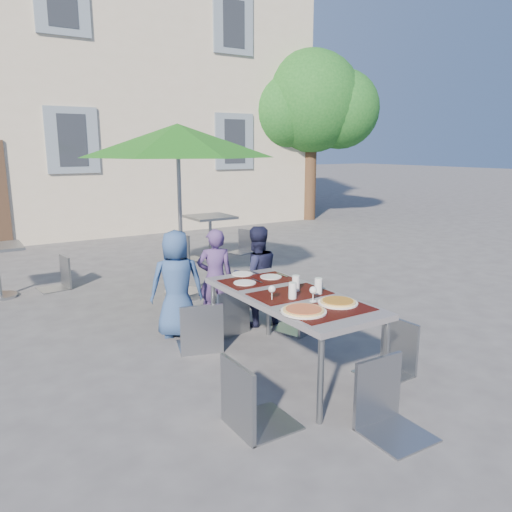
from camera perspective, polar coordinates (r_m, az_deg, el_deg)
ground at (r=5.08m, az=0.30°, el=-11.49°), size 90.00×90.00×0.00m
building at (r=15.87m, az=-24.33°, el=21.44°), size 13.60×8.20×11.10m
tree at (r=14.65m, az=6.42°, el=16.93°), size 3.60×3.00×4.70m
dining_table at (r=4.56m, az=3.90°, el=-4.99°), size 0.80×1.85×0.76m
pizza_near_left at (r=4.05m, az=5.46°, el=-6.21°), size 0.37×0.37×0.03m
pizza_near_right at (r=4.30m, az=9.34°, el=-5.21°), size 0.34×0.34×0.03m
glassware at (r=4.47m, az=5.09°, el=-3.60°), size 0.52×0.39×0.15m
place_settings at (r=5.05m, az=-0.34°, el=-2.49°), size 0.60×0.53×0.01m
child_0 at (r=5.52m, az=-9.05°, el=-3.15°), size 0.67×0.54×1.19m
child_1 at (r=5.80m, az=-4.70°, el=-2.49°), size 0.49×0.40×1.15m
child_2 at (r=5.81m, az=0.00°, el=-2.30°), size 0.62×0.42×1.17m
chair_0 at (r=5.07m, az=-6.47°, el=-4.66°), size 0.54×0.54×0.98m
chair_1 at (r=5.52m, az=-3.26°, el=-3.12°), size 0.51×0.51×0.99m
chair_2 at (r=5.60m, az=5.43°, el=-2.66°), size 0.58×0.59×1.03m
chair_3 at (r=3.65m, az=-0.66°, el=-10.90°), size 0.46×0.46×1.04m
chair_4 at (r=4.74m, az=15.49°, el=-6.61°), size 0.44×0.43×0.94m
chair_5 at (r=3.78m, az=15.12°, el=-10.80°), size 0.46×0.46×1.01m
patio_umbrella at (r=6.78m, az=-8.94°, el=12.77°), size 2.58×2.58×2.36m
bg_chair_r_0 at (r=7.88m, az=-21.78°, el=0.28°), size 0.45×0.45×0.91m
cafe_table_1 at (r=9.22m, az=-5.26°, el=3.19°), size 0.77×0.77×0.83m
bg_chair_l_1 at (r=9.22m, az=-7.92°, el=2.88°), size 0.50×0.49×0.96m
bg_chair_r_1 at (r=9.91m, az=-1.53°, el=3.26°), size 0.48×0.48×0.85m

